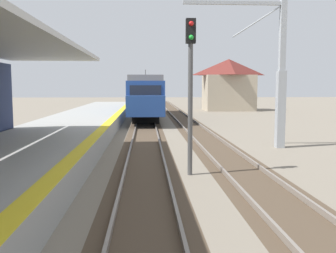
% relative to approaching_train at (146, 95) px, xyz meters
% --- Properties ---
extents(station_platform, '(5.00, 80.00, 0.91)m').
position_rel_approaching_train_xyz_m(station_platform, '(-4.40, -23.91, -1.73)').
color(station_platform, '#999993').
rests_on(station_platform, ground).
extents(track_pair_nearest_platform, '(2.34, 120.00, 0.16)m').
position_rel_approaching_train_xyz_m(track_pair_nearest_platform, '(-0.00, -19.91, -2.13)').
color(track_pair_nearest_platform, '#4C3D2D').
rests_on(track_pair_nearest_platform, ground).
extents(track_pair_middle, '(2.34, 120.00, 0.16)m').
position_rel_approaching_train_xyz_m(track_pair_middle, '(3.40, -19.91, -2.13)').
color(track_pair_middle, '#4C3D2D').
rests_on(track_pair_middle, ground).
extents(approaching_train, '(2.93, 19.60, 4.76)m').
position_rel_approaching_train_xyz_m(approaching_train, '(0.00, 0.00, 0.00)').
color(approaching_train, navy).
rests_on(approaching_train, ground).
extents(rail_signal_post, '(0.32, 0.34, 5.20)m').
position_rel_approaching_train_xyz_m(rail_signal_post, '(1.50, -24.31, 1.02)').
color(rail_signal_post, '#4C4C4C').
rests_on(rail_signal_post, ground).
extents(catenary_pylon_far_side, '(5.00, 0.40, 7.50)m').
position_rel_approaching_train_xyz_m(catenary_pylon_far_side, '(6.26, -18.73, 1.43)').
color(catenary_pylon_far_side, '#9EA3A8').
rests_on(catenary_pylon_far_side, ground).
extents(distant_trackside_house, '(6.60, 5.28, 6.40)m').
position_rel_approaching_train_xyz_m(distant_trackside_house, '(10.39, 10.86, 1.16)').
color(distant_trackside_house, tan).
rests_on(distant_trackside_house, ground).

